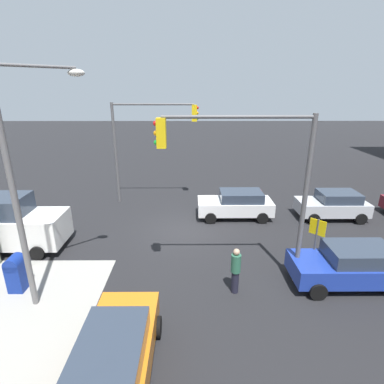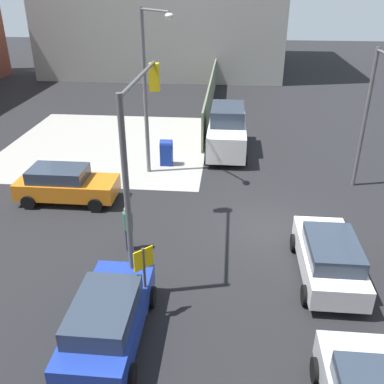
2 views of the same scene
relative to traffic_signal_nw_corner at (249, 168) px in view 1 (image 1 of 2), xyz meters
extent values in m
plane|color=black|center=(2.40, -4.50, -4.63)|extent=(120.00, 120.00, 0.00)
cylinder|color=#59595B|center=(-2.10, 0.00, -1.38)|extent=(0.18, 0.18, 6.50)
cylinder|color=#59595B|center=(0.47, 0.00, 1.75)|extent=(5.14, 0.12, 0.12)
cube|color=yellow|center=(3.04, 0.00, 1.22)|extent=(0.32, 0.36, 1.00)
sphere|color=red|center=(3.22, 0.00, 1.54)|extent=(0.18, 0.18, 0.18)
sphere|color=orange|center=(3.22, 0.00, 1.22)|extent=(0.18, 0.18, 0.18)
sphere|color=green|center=(3.22, 0.00, 0.90)|extent=(0.18, 0.18, 0.18)
cylinder|color=#59595B|center=(6.90, -9.00, -1.38)|extent=(0.18, 0.18, 6.50)
cylinder|color=#59595B|center=(4.36, -9.00, 1.75)|extent=(5.10, 0.12, 0.12)
cube|color=yellow|center=(1.81, -9.00, 1.22)|extent=(0.32, 0.36, 1.00)
sphere|color=red|center=(1.63, -9.00, 1.54)|extent=(0.18, 0.18, 0.18)
sphere|color=orange|center=(1.63, -9.00, 1.22)|extent=(0.18, 0.18, 0.18)
sphere|color=green|center=(1.63, -9.00, 0.90)|extent=(0.18, 0.18, 0.18)
cylinder|color=slate|center=(7.60, 1.30, -0.63)|extent=(0.20, 0.20, 8.00)
cylinder|color=slate|center=(6.67, 0.54, 3.27)|extent=(1.92, 1.60, 0.10)
ellipsoid|color=silver|center=(5.75, -0.22, 3.12)|extent=(0.56, 0.36, 0.24)
cylinder|color=#4C4C4C|center=(-3.00, -0.58, -3.43)|extent=(0.08, 0.08, 2.40)
cube|color=yellow|center=(-3.00, -0.58, -2.58)|extent=(0.48, 0.48, 0.64)
cube|color=navy|center=(8.60, 0.50, -4.06)|extent=(0.56, 0.64, 1.15)
cylinder|color=navy|center=(8.60, 0.50, -3.48)|extent=(0.56, 0.64, 0.56)
cylinder|color=red|center=(-2.60, -8.70, -4.23)|extent=(0.26, 0.26, 0.80)
sphere|color=red|center=(-2.60, -8.70, -3.81)|extent=(0.24, 0.24, 0.24)
cube|color=#1E389E|center=(-4.03, 0.24, -3.94)|extent=(4.35, 1.80, 0.75)
cube|color=#2D3847|center=(-4.38, 0.24, -3.29)|extent=(2.44, 1.58, 0.55)
cylinder|color=black|center=(-2.55, 1.14, -4.31)|extent=(0.64, 0.22, 0.64)
cylinder|color=black|center=(-2.55, -0.66, -4.31)|extent=(0.64, 0.22, 0.64)
cylinder|color=black|center=(-5.51, -0.66, -4.31)|extent=(0.64, 0.22, 0.64)
cube|color=#B7BABF|center=(-6.25, -6.16, -3.94)|extent=(3.93, 1.80, 0.75)
cube|color=#2D3847|center=(-6.56, -6.16, -3.29)|extent=(2.20, 1.58, 0.55)
cylinder|color=black|center=(-4.91, -5.26, -4.31)|extent=(0.64, 0.22, 0.64)
cylinder|color=black|center=(-4.91, -7.06, -4.31)|extent=(0.64, 0.22, 0.64)
cylinder|color=black|center=(-7.59, -5.26, -4.31)|extent=(0.64, 0.22, 0.64)
cylinder|color=black|center=(-7.59, -7.06, -4.31)|extent=(0.64, 0.22, 0.64)
cube|color=white|center=(-0.56, -6.30, -3.94)|extent=(4.34, 1.80, 0.75)
cube|color=#2D3847|center=(-0.91, -6.30, -3.29)|extent=(2.43, 1.58, 0.55)
cylinder|color=black|center=(0.91, -5.40, -4.31)|extent=(0.64, 0.22, 0.64)
cylinder|color=black|center=(0.91, -7.20, -4.31)|extent=(0.64, 0.22, 0.64)
cylinder|color=black|center=(-2.04, -5.40, -4.31)|extent=(0.64, 0.22, 0.64)
cylinder|color=black|center=(-2.04, -7.20, -4.31)|extent=(0.64, 0.22, 0.64)
cube|color=orange|center=(3.99, 4.31, -3.94)|extent=(1.80, 4.42, 0.75)
cube|color=#2D3847|center=(3.99, 4.66, -3.29)|extent=(1.58, 2.47, 0.55)
cylinder|color=black|center=(4.89, 2.81, -4.31)|extent=(0.22, 0.64, 0.64)
cylinder|color=black|center=(3.09, 2.81, -4.31)|extent=(0.22, 0.64, 0.64)
cube|color=white|center=(10.76, -2.70, -3.61)|extent=(5.40, 2.10, 1.40)
cylinder|color=black|center=(8.92, -3.75, -4.31)|extent=(0.64, 0.22, 0.64)
cylinder|color=black|center=(8.92, -1.65, -4.31)|extent=(0.64, 0.22, 0.64)
cylinder|color=#2D664C|center=(0.40, 0.70, -3.40)|extent=(0.36, 0.36, 0.70)
sphere|color=tan|center=(0.40, 0.70, -2.93)|extent=(0.24, 0.24, 0.24)
cylinder|color=#1E1E2D|center=(0.40, 0.70, -4.19)|extent=(0.28, 0.28, 0.88)
camera|label=1|loc=(2.07, 10.17, 2.61)|focal=28.00mm
camera|label=2|loc=(-12.72, -2.84, 4.47)|focal=40.00mm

